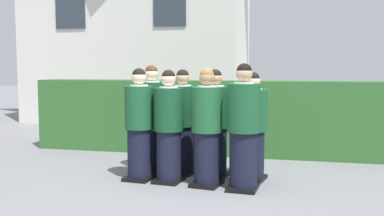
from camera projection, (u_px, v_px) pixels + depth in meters
ground_plane at (188, 183)px, 6.18m from camera, size 60.00×60.00×0.00m
student_front_row_0 at (139, 127)px, 6.35m from camera, size 0.42×0.50×1.63m
student_front_row_1 at (169, 129)px, 6.21m from camera, size 0.42×0.49×1.61m
student_front_row_2 at (207, 130)px, 6.01m from camera, size 0.44×0.52×1.63m
student_front_row_3 at (244, 130)px, 5.81m from camera, size 0.44×0.54×1.69m
student_rear_row_0 at (152, 121)px, 6.89m from camera, size 0.44×0.53×1.67m
student_rear_row_1 at (183, 124)px, 6.71m from camera, size 0.44×0.51×1.61m
student_rear_row_2 at (215, 126)px, 6.51m from camera, size 0.42×0.53×1.61m
student_rear_row_3 at (253, 129)px, 6.30m from camera, size 0.44×0.51×1.57m
hedge at (216, 117)px, 8.33m from camera, size 7.16×0.70×1.39m
school_building_main at (140, 1)px, 13.64m from camera, size 6.89×3.62×7.27m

